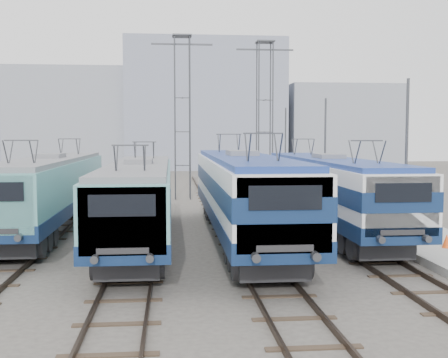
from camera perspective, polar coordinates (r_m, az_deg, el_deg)
ground at (r=20.41m, az=-2.84°, el=-8.92°), size 160.00×160.00×0.00m
platform at (r=30.31m, az=16.13°, el=-4.41°), size 4.00×70.00×0.30m
locomotive_far_left at (r=28.60m, az=-17.25°, el=-0.78°), size 2.82×17.78×3.35m
locomotive_center_left at (r=24.36m, az=-8.63°, el=-1.66°), size 2.73×17.21×3.24m
locomotive_center_right at (r=24.67m, az=1.88°, el=-0.95°), size 2.98×18.87×3.55m
locomotive_far_right at (r=27.64m, az=10.62°, el=-0.72°), size 2.81×17.76×3.34m
catenary_tower_west at (r=41.90m, az=-4.26°, el=7.05°), size 4.50×1.20×12.00m
catenary_tower_east at (r=44.50m, az=4.15°, el=6.90°), size 4.50×1.20×12.00m
mast_front at (r=23.84m, az=18.01°, el=1.30°), size 0.12×0.12×7.00m
mast_mid at (r=35.17m, az=10.22°, el=2.38°), size 0.12×0.12×7.00m
mast_rear at (r=46.83m, az=6.26°, el=2.91°), size 0.12×0.12×7.00m
safety_cone at (r=23.90m, az=21.68°, el=-5.87°), size 0.35×0.35×0.54m
building_west at (r=82.92m, az=-14.62°, el=5.86°), size 18.00×12.00×14.00m
building_center at (r=82.10m, az=-2.04°, el=7.41°), size 22.00×14.00×18.00m
building_east at (r=85.55m, az=11.52°, el=5.20°), size 16.00×12.00×12.00m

